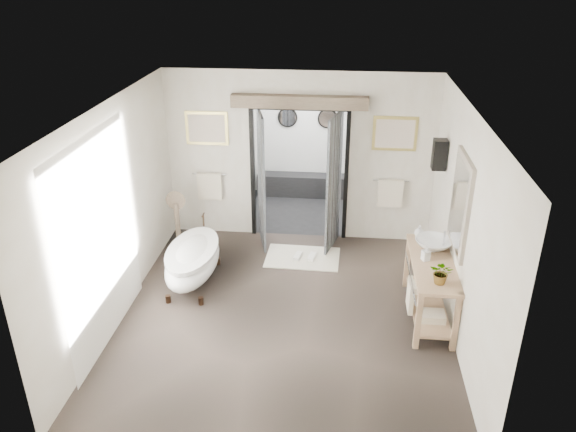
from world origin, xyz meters
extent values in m
plane|color=#493D35|center=(0.00, 0.00, 0.00)|extent=(5.00, 5.00, 0.00)
cube|color=silver|center=(0.00, -2.50, 1.45)|extent=(4.50, 0.02, 2.90)
cube|color=silver|center=(-2.25, 0.00, 1.45)|extent=(0.02, 5.00, 2.90)
cube|color=silver|center=(2.25, 0.00, 1.45)|extent=(0.02, 5.00, 2.90)
cube|color=silver|center=(-1.52, 2.50, 1.45)|extent=(1.45, 0.02, 2.90)
cube|color=silver|center=(1.52, 2.50, 1.45)|extent=(1.45, 0.02, 2.90)
cube|color=silver|center=(0.00, 2.50, 2.60)|extent=(1.60, 0.02, 0.60)
cube|color=silver|center=(0.00, 0.00, 2.90)|extent=(4.50, 5.00, 0.02)
cube|color=silver|center=(-2.20, -0.60, 1.35)|extent=(0.02, 2.20, 2.70)
cube|color=#9F9384|center=(2.23, 0.22, 1.70)|extent=(0.05, 0.95, 1.25)
cube|color=silver|center=(2.19, 0.22, 1.70)|extent=(0.01, 0.80, 1.10)
cube|color=black|center=(2.13, 1.55, 1.90)|extent=(0.20, 0.20, 0.45)
sphere|color=#FFCC8C|center=(2.13, 1.55, 1.90)|extent=(0.10, 0.10, 0.10)
cube|color=black|center=(0.00, 3.50, 0.01)|extent=(2.20, 2.00, 0.01)
cube|color=silver|center=(0.00, 3.50, 2.50)|extent=(2.20, 2.00, 0.02)
cube|color=white|center=(0.00, 4.50, 1.25)|extent=(2.20, 0.02, 2.50)
cube|color=white|center=(-1.10, 3.50, 1.25)|extent=(0.02, 2.00, 2.50)
cube|color=white|center=(1.10, 3.50, 1.25)|extent=(0.02, 2.00, 2.50)
cube|color=black|center=(0.00, 4.32, 0.23)|extent=(2.00, 0.35, 0.45)
cylinder|color=silver|center=(-0.40, 4.47, 1.60)|extent=(0.40, 0.03, 0.40)
cylinder|color=silver|center=(0.40, 4.47, 1.60)|extent=(0.40, 0.03, 0.40)
cube|color=black|center=(-0.80, 2.50, 1.15)|extent=(0.07, 0.10, 2.30)
cube|color=black|center=(0.80, 2.50, 1.15)|extent=(0.07, 0.10, 2.30)
cube|color=black|center=(0.00, 2.50, 2.30)|extent=(1.67, 0.10, 0.07)
cube|color=black|center=(-0.60, 2.15, 1.15)|extent=(0.24, 0.79, 2.30)
cube|color=black|center=(0.60, 2.15, 1.15)|extent=(0.24, 0.79, 2.30)
cube|color=#735D4B|center=(0.00, 2.40, 2.42)|extent=(2.20, 0.20, 0.20)
cube|color=tan|center=(-1.55, 2.48, 1.92)|extent=(0.72, 0.03, 0.57)
cube|color=silver|center=(-1.55, 2.46, 1.92)|extent=(0.62, 0.01, 0.47)
cube|color=tan|center=(1.55, 2.48, 1.92)|extent=(0.72, 0.03, 0.57)
cube|color=silver|center=(1.55, 2.46, 1.92)|extent=(0.62, 0.01, 0.47)
cylinder|color=silver|center=(-1.55, 2.44, 1.12)|extent=(0.60, 0.02, 0.02)
cube|color=beige|center=(-1.55, 2.42, 0.90)|extent=(0.42, 0.08, 0.48)
cylinder|color=silver|center=(1.55, 2.44, 1.12)|extent=(0.60, 0.02, 0.02)
cube|color=beige|center=(1.55, 2.42, 0.90)|extent=(0.42, 0.08, 0.48)
cylinder|color=black|center=(-1.69, 0.16, 0.06)|extent=(0.08, 0.08, 0.12)
cylinder|color=black|center=(-1.21, 0.16, 0.06)|extent=(0.08, 0.08, 0.12)
cylinder|color=black|center=(-1.69, 1.32, 0.06)|extent=(0.08, 0.08, 0.12)
cylinder|color=black|center=(-1.21, 1.32, 0.06)|extent=(0.08, 0.08, 0.12)
ellipsoid|color=white|center=(-1.45, 0.74, 0.38)|extent=(0.73, 1.64, 0.52)
cylinder|color=black|center=(-1.45, 1.49, 0.69)|extent=(0.03, 0.03, 0.21)
cube|color=tan|center=(1.75, -0.52, 0.42)|extent=(0.07, 0.07, 0.85)
cube|color=tan|center=(2.21, -0.52, 0.42)|extent=(0.07, 0.07, 0.85)
cube|color=tan|center=(1.75, 0.96, 0.42)|extent=(0.07, 0.07, 0.85)
cube|color=tan|center=(2.21, 0.96, 0.42)|extent=(0.07, 0.07, 0.85)
cube|color=tan|center=(1.98, 0.22, 0.82)|extent=(0.55, 1.60, 0.05)
cube|color=tan|center=(1.98, 0.22, 0.16)|extent=(0.45, 1.50, 0.03)
cylinder|color=silver|center=(1.71, 0.22, 0.60)|extent=(0.02, 1.40, 0.02)
cube|color=beige|center=(1.71, 0.07, 0.40)|extent=(0.06, 0.34, 0.42)
cube|color=beige|center=(1.98, -0.13, 0.23)|extent=(0.35, 0.25, 0.10)
cube|color=beige|center=(1.98, 0.57, 0.23)|extent=(0.35, 0.25, 0.10)
cube|color=#735D4B|center=(-1.95, 1.69, 0.04)|extent=(0.21, 0.21, 0.08)
cylinder|color=#735D4B|center=(-1.95, 1.69, 0.47)|extent=(0.09, 0.09, 0.81)
cylinder|color=silver|center=(-1.95, 1.71, 0.93)|extent=(0.28, 0.02, 0.28)
cylinder|color=#735D4B|center=(-1.95, 1.69, 0.93)|extent=(0.32, 0.01, 0.32)
cube|color=beige|center=(0.14, 1.66, 0.01)|extent=(1.22, 0.83, 0.01)
cube|color=silver|center=(0.06, 1.65, 0.04)|extent=(0.14, 0.27, 0.05)
cube|color=silver|center=(0.29, 1.65, 0.04)|extent=(0.14, 0.27, 0.05)
imported|color=white|center=(2.01, 0.53, 0.94)|extent=(0.55, 0.55, 0.18)
imported|color=gray|center=(1.99, -0.32, 1.00)|extent=(0.34, 0.31, 0.31)
imported|color=gray|center=(1.88, 0.25, 0.96)|extent=(0.13, 0.13, 0.21)
imported|color=gray|center=(1.87, 0.94, 0.94)|extent=(0.16, 0.16, 0.18)
camera|label=1|loc=(0.71, -6.43, 4.55)|focal=35.00mm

